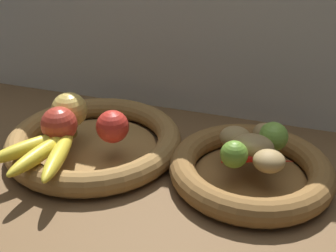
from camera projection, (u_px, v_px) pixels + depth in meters
ground_plane at (173, 175)px, 86.71cm from camera, size 140.00×90.00×3.00cm
back_wall at (212, 9)px, 98.23cm from camera, size 140.00×3.00×55.00cm
fruit_bowl_left at (95, 141)px, 91.65cm from camera, size 39.22×39.22×5.31cm
fruit_bowl_right at (250, 169)px, 81.58cm from camera, size 32.83×32.83×5.31cm
apple_red_right at (113, 127)px, 84.34cm from camera, size 6.93×6.93×6.93cm
apple_red_front at (59, 125)px, 84.46cm from camera, size 7.58×7.58×7.58cm
apple_golden_left at (69, 110)px, 90.22cm from camera, size 7.96×7.96×7.96cm
banana_bunch_front at (45, 150)px, 79.54cm from camera, size 16.92×19.57×3.11cm
potato_back at (267, 136)px, 82.55cm from camera, size 8.88×9.23×5.06cm
potato_small at (269, 161)px, 75.28cm from camera, size 8.27×8.21×4.12cm
potato_oblong at (235, 137)px, 83.01cm from camera, size 7.29×6.76×4.35cm
potato_large at (253, 146)px, 79.09cm from camera, size 8.42×5.85×4.99cm
lime_near at (234, 154)px, 76.23cm from camera, size 5.29×5.29×5.29cm
lime_far at (273, 137)px, 81.51cm from camera, size 6.01×6.01×6.01cm
chili_pepper at (257, 159)px, 77.47cm from camera, size 13.88×5.17×2.25cm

